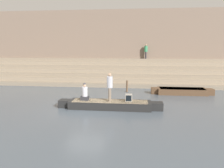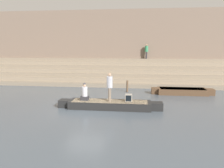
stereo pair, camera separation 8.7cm
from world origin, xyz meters
The scene contains 10 objects.
ground_plane centered at (0.00, 0.00, 0.00)m, with size 120.00×120.00×0.00m, color #4C5660.
ghat_steps centered at (0.00, 10.68, 0.91)m, with size 36.00×5.43×2.54m.
back_wall centered at (0.00, 13.21, 4.05)m, with size 34.20×1.28×8.15m.
rowboat_main centered at (1.58, 0.16, 0.26)m, with size 6.67×1.37×0.49m.
person_standing centered at (1.58, 0.13, 1.53)m, with size 0.37×0.37×1.81m.
person_rowing centered at (-0.07, 0.23, 0.94)m, with size 0.52×0.41×1.14m.
tv_set centered at (2.79, 0.27, 0.71)m, with size 0.43×0.42×0.45m.
moored_boat_shore centered at (7.03, 5.08, 0.26)m, with size 5.06×1.31×0.49m.
mooring_post centered at (2.43, 5.48, 0.50)m, with size 0.16×0.16×1.01m, color brown.
person_on_steps centered at (4.24, 12.23, 3.48)m, with size 0.37×0.37×1.64m.
Camera 2 is at (3.36, -13.29, 3.94)m, focal length 35.00 mm.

